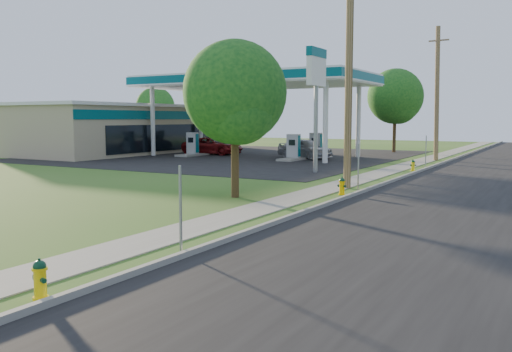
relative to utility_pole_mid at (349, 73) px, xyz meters
The scene contains 25 objects.
ground_plane 17.72m from the utility_pole_mid, 87.98° to the right, with size 140.00×140.00×0.00m, color #2E5C19.
road 9.97m from the utility_pole_mid, 53.92° to the right, with size 8.00×120.00×0.02m, color black.
curb 8.60m from the utility_pole_mid, 81.07° to the right, with size 0.15×120.00×0.15m, color gray.
sidewalk 8.59m from the utility_pole_mid, 95.31° to the right, with size 1.50×120.00×0.03m, color gray.
forecourt 22.06m from the utility_pole_mid, 135.75° to the left, with size 26.00×28.00×0.02m, color black.
utility_pole_mid is the anchor object (origin of this frame).
utility_pole_far 18.00m from the utility_pole_mid, 90.00° to the left, with size 1.40×0.32×9.50m.
sign_post_near 13.42m from the utility_pole_mid, 86.20° to the right, with size 0.05×0.04×2.00m, color gray.
sign_post_mid 4.17m from the utility_pole_mid, 49.64° to the right, with size 0.05×0.04×2.00m, color gray.
sign_post_far 11.91m from the utility_pole_mid, 85.66° to the left, with size 0.05×0.04×2.00m, color gray.
gas_canopy 20.14m from the utility_pole_mid, 131.78° to the left, with size 18.18×9.18×6.40m.
fuel_pump_nw 22.52m from the utility_pole_mid, 144.01° to the left, with size 1.20×3.20×1.90m.
fuel_pump_ne 16.31m from the utility_pole_mid, 124.40° to the left, with size 1.20×3.20×1.90m.
fuel_pump_sw 25.05m from the utility_pole_mid, 136.48° to the left, with size 1.20×3.20×1.90m.
fuel_pump_se 19.65m from the utility_pole_mid, 117.63° to the left, with size 1.20×3.20×1.90m.
convenience_store 30.48m from the utility_pole_mid, 150.38° to the left, with size 10.40×22.40×4.25m.
price_pylon 6.76m from the utility_pole_mid, 125.34° to the left, with size 0.34×2.04×6.85m.
tree_verge 5.60m from the utility_pole_mid, 119.30° to the right, with size 3.95×3.95×5.98m.
tree_lot 26.29m from the utility_pole_mid, 101.13° to the left, with size 4.89×4.89×7.42m.
tree_back 40.08m from the utility_pole_mid, 141.98° to the left, with size 4.28×4.28×6.49m.
hydrant_near 17.04m from the utility_pole_mid, 87.64° to the right, with size 0.37×0.33×0.71m.
hydrant_mid 5.09m from the utility_pole_mid, 74.86° to the right, with size 0.38×0.33×0.72m.
hydrant_far 10.37m from the utility_pole_mid, 86.45° to the left, with size 0.34×0.31×0.66m.
car_red 23.69m from the utility_pole_mid, 138.84° to the left, with size 2.38×5.17×1.44m, color maroon.
car_silver 17.93m from the utility_pole_mid, 120.78° to the left, with size 1.84×4.57×1.56m, color #A9ABAF.
Camera 1 is at (7.59, -5.23, 3.03)m, focal length 38.00 mm.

